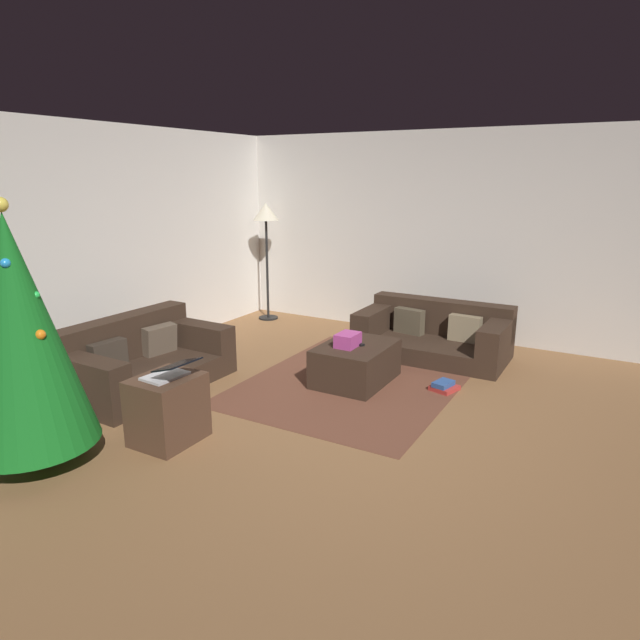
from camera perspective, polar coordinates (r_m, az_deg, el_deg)
ground_plane at (r=4.78m, az=2.79°, el=-10.91°), size 6.40×6.40×0.00m
rear_partition at (r=6.41m, az=-23.13°, el=6.70°), size 6.40×0.12×2.60m
corner_partition at (r=7.29m, az=14.28°, el=8.27°), size 0.12×6.40×2.60m
couch_left at (r=5.86m, az=-17.95°, el=-3.98°), size 1.65×0.98×0.68m
couch_right at (r=6.64m, az=11.67°, el=-1.48°), size 0.91×1.68×0.61m
ottoman at (r=5.70m, az=3.68°, el=-4.44°), size 0.88×0.65×0.39m
gift_box at (r=5.56m, az=2.86°, el=-2.06°), size 0.26×0.19×0.14m
tv_remote at (r=5.65m, az=3.91°, el=-2.41°), size 0.12×0.17×0.02m
christmas_tree at (r=4.37m, az=-28.49°, el=-1.14°), size 0.93×0.93×1.92m
side_table at (r=4.60m, az=-15.35°, el=-8.80°), size 0.52×0.44×0.54m
laptop at (r=4.45m, az=-15.16°, el=-5.14°), size 0.35×0.40×0.17m
book_stack at (r=5.65m, az=12.59°, el=-6.66°), size 0.30×0.28×0.09m
corner_lamp at (r=8.00m, az=-5.56°, el=10.09°), size 0.36×0.36×1.67m
area_rug at (r=5.77m, az=3.65°, el=-6.26°), size 2.60×2.00×0.01m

